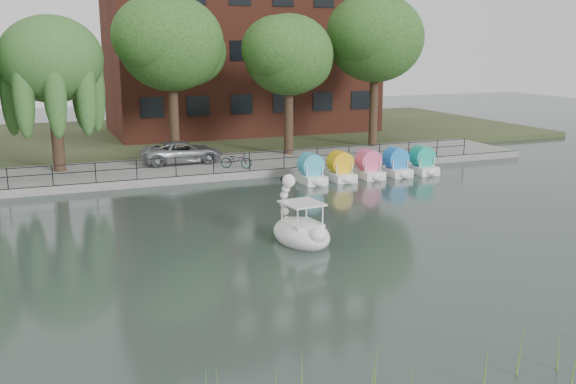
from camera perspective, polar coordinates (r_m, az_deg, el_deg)
ground_plane at (r=22.11m, az=2.70°, el=-5.55°), size 120.00×120.00×0.00m
promenade at (r=36.76m, az=-7.76°, el=2.15°), size 40.00×6.00×0.40m
kerb at (r=33.96m, az=-6.52°, el=1.29°), size 40.00×0.25×0.40m
land_strip at (r=50.28m, az=-11.76°, el=4.87°), size 60.00×22.00×0.36m
railing at (r=33.97m, az=-6.65°, el=2.92°), size 32.00×0.05×1.00m
apartment_building at (r=51.54m, az=-4.28°, el=15.53°), size 20.00×10.07×18.00m
willow_mid at (r=36.06m, az=-20.31°, el=10.95°), size 5.32×5.32×8.15m
broadleaf_center at (r=37.85m, az=-10.36°, el=12.82°), size 6.00×6.00×9.25m
broadleaf_right at (r=39.42m, az=0.06°, el=12.04°), size 5.40×5.40×8.32m
broadleaf_far at (r=43.16m, az=7.79°, el=13.35°), size 6.30×6.30×9.71m
minivan at (r=37.12m, az=-9.41°, el=3.66°), size 2.47×5.28×1.46m
bicycle at (r=35.25m, az=-4.62°, el=2.92°), size 1.38×1.79×1.00m
swan_boat at (r=23.30m, az=1.11°, el=-3.24°), size 2.09×2.99×2.37m
pedal_boat_row at (r=34.81m, az=7.18°, el=2.25°), size 7.95×1.70×1.40m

